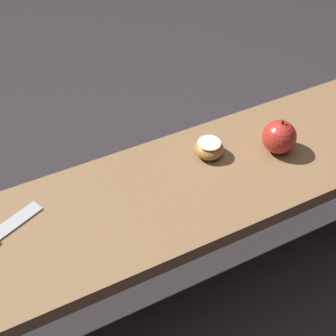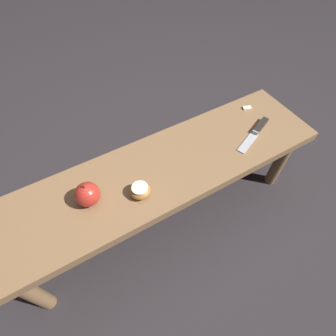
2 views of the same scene
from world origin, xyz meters
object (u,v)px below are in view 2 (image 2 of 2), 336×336
at_px(wooden_bench, 163,176).
at_px(apple_cut, 140,190).
at_px(apple_whole, 88,195).
at_px(knife, 257,130).

relative_size(wooden_bench, apple_cut, 17.70).
relative_size(wooden_bench, apple_whole, 13.75).
bearing_deg(wooden_bench, knife, 175.67).
bearing_deg(knife, apple_whole, -25.07).
xyz_separation_m(wooden_bench, apple_whole, (0.28, 0.00, 0.10)).
height_order(apple_whole, apple_cut, apple_whole).
bearing_deg(knife, wooden_bench, -26.90).
distance_m(wooden_bench, apple_whole, 0.30).
distance_m(wooden_bench, apple_cut, 0.16).
relative_size(apple_whole, apple_cut, 1.29).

